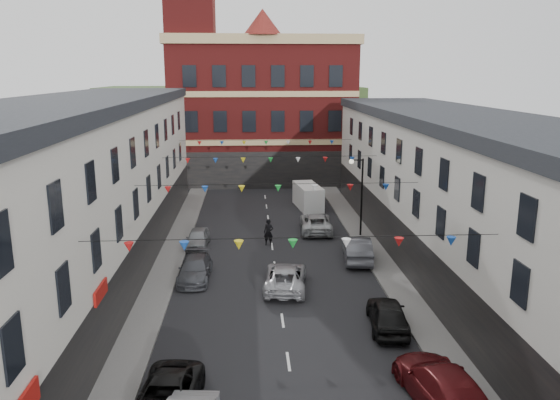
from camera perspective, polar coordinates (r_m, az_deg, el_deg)
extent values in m
plane|color=black|center=(28.09, 0.27, -12.48)|extent=(160.00, 160.00, 0.00)
cube|color=#605E5B|center=(30.29, -13.36, -10.72)|extent=(1.80, 64.00, 0.15)
cube|color=#605E5B|center=(31.01, 13.06, -10.13)|extent=(1.80, 64.00, 0.15)
cube|color=silver|center=(29.07, -23.77, -2.23)|extent=(8.00, 56.00, 10.00)
cube|color=black|center=(28.24, -24.78, 8.30)|extent=(8.40, 56.00, 0.70)
cube|color=black|center=(28.97, -15.53, -8.71)|extent=(0.12, 56.00, 3.20)
cube|color=beige|center=(30.46, 22.91, -2.46)|extent=(8.00, 56.00, 9.00)
cube|color=black|center=(29.62, 23.75, 6.62)|extent=(8.40, 56.00, 0.70)
cube|color=black|center=(29.81, 15.34, -8.07)|extent=(0.12, 56.00, 3.20)
cube|color=maroon|center=(63.46, -1.90, 8.95)|extent=(20.00, 12.00, 15.00)
cube|color=tan|center=(63.37, -1.95, 16.19)|extent=(20.60, 12.60, 1.00)
cone|color=maroon|center=(58.50, -1.84, 18.11)|extent=(4.00, 4.00, 2.60)
cube|color=maroon|center=(60.55, -9.15, 12.86)|extent=(5.00, 5.00, 24.00)
cube|color=#345226|center=(87.59, -4.94, 8.44)|extent=(40.00, 14.00, 10.00)
cylinder|color=black|center=(41.18, 8.53, 0.17)|extent=(0.14, 0.14, 6.00)
cylinder|color=black|center=(40.56, 8.11, 4.16)|extent=(0.90, 0.10, 0.10)
sphere|color=beige|center=(40.49, 7.48, 4.02)|extent=(0.36, 0.36, 0.36)
imported|color=black|center=(21.50, -11.79, -19.52)|extent=(2.63, 4.87, 1.30)
imported|color=#404248|center=(33.40, -8.87, -7.14)|extent=(1.95, 4.57, 1.31)
imported|color=gray|center=(39.48, -8.60, -3.95)|extent=(1.67, 3.80, 1.28)
imported|color=#561114|center=(22.25, 16.63, -18.11)|extent=(2.91, 5.80, 1.62)
imported|color=black|center=(27.47, 11.20, -11.67)|extent=(2.19, 4.49, 1.48)
imported|color=#52535A|center=(36.59, 8.06, -5.05)|extent=(2.18, 4.99, 1.60)
imported|color=#B0B3B5|center=(42.79, 3.78, -2.37)|extent=(2.69, 5.27, 1.43)
imported|color=#9C9DA3|center=(31.70, 0.57, -8.04)|extent=(2.86, 5.22, 1.39)
cube|color=white|center=(50.13, 2.94, 0.38)|extent=(2.50, 5.05, 2.14)
imported|color=black|center=(39.26, -1.21, -3.40)|extent=(0.79, 0.62, 1.93)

